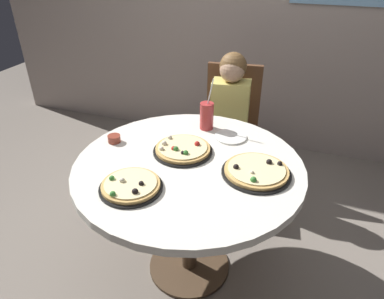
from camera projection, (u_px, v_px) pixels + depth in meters
name	position (u px, v px, depth m)	size (l,w,h in m)	color
ground_plane	(189.00, 266.00, 2.12)	(8.00, 8.00, 0.00)	slate
dining_table	(189.00, 180.00, 1.79)	(1.15, 1.15, 0.75)	silver
chair_wooden	(231.00, 122.00, 2.63)	(0.45, 0.45, 0.95)	brown
diner_child	(227.00, 139.00, 2.50)	(0.30, 0.42, 1.08)	#3F4766
pizza_veggie	(183.00, 149.00, 1.82)	(0.31, 0.31, 0.05)	black
pizza_cheese	(256.00, 171.00, 1.65)	(0.33, 0.33, 0.05)	black
pizza_pepperoni	(131.00, 186.00, 1.55)	(0.29, 0.29, 0.05)	black
soda_cup	(207.00, 116.00, 2.02)	(0.08, 0.08, 0.31)	#B73333
sauce_bowl	(114.00, 139.00, 1.91)	(0.07, 0.07, 0.04)	brown
plate_small	(231.00, 137.00, 1.96)	(0.18, 0.18, 0.01)	white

